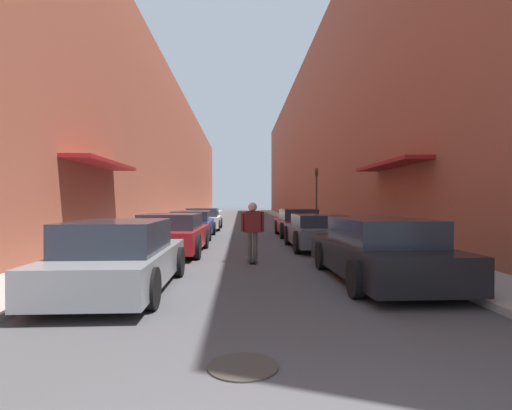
% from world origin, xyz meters
% --- Properties ---
extents(ground, '(153.90, 153.90, 0.00)m').
position_xyz_m(ground, '(0.00, 27.98, 0.00)').
color(ground, '#424244').
extents(curb_strip_left, '(1.80, 69.96, 0.12)m').
position_xyz_m(curb_strip_left, '(-4.38, 34.98, 0.06)').
color(curb_strip_left, gray).
rests_on(curb_strip_left, ground).
extents(curb_strip_right, '(1.80, 69.96, 0.12)m').
position_xyz_m(curb_strip_right, '(4.38, 34.98, 0.06)').
color(curb_strip_right, gray).
rests_on(curb_strip_right, ground).
extents(building_row_left, '(4.90, 69.96, 11.11)m').
position_xyz_m(building_row_left, '(-7.27, 34.97, 5.55)').
color(building_row_left, brown).
rests_on(building_row_left, ground).
extents(building_row_right, '(4.90, 69.96, 14.03)m').
position_xyz_m(building_row_right, '(7.27, 34.97, 7.02)').
color(building_row_right, brown).
rests_on(building_row_right, ground).
extents(parked_car_left_0, '(1.86, 4.32, 1.29)m').
position_xyz_m(parked_car_left_0, '(-2.45, 6.06, 0.61)').
color(parked_car_left_0, gray).
rests_on(parked_car_left_0, ground).
extents(parked_car_left_1, '(1.99, 4.37, 1.26)m').
position_xyz_m(parked_car_left_1, '(-2.39, 11.31, 0.62)').
color(parked_car_left_1, maroon).
rests_on(parked_car_left_1, ground).
extents(parked_car_left_2, '(1.90, 4.76, 1.22)m').
position_xyz_m(parked_car_left_2, '(-2.44, 16.77, 0.59)').
color(parked_car_left_2, navy).
rests_on(parked_car_left_2, ground).
extents(parked_car_left_3, '(2.09, 4.21, 1.25)m').
position_xyz_m(parked_car_left_3, '(-2.44, 22.14, 0.61)').
color(parked_car_left_3, silver).
rests_on(parked_car_left_3, ground).
extents(parked_car_right_0, '(1.94, 4.72, 1.29)m').
position_xyz_m(parked_car_right_0, '(2.54, 6.77, 0.62)').
color(parked_car_right_0, black).
rests_on(parked_car_right_0, ground).
extents(parked_car_right_1, '(1.93, 4.20, 1.19)m').
position_xyz_m(parked_car_right_1, '(2.38, 12.43, 0.60)').
color(parked_car_right_1, '#515459').
rests_on(parked_car_right_1, ground).
extents(parked_car_right_2, '(1.87, 4.27, 1.29)m').
position_xyz_m(parked_car_right_2, '(2.41, 17.40, 0.63)').
color(parked_car_right_2, maroon).
rests_on(parked_car_right_2, ground).
extents(skateboarder, '(0.61, 0.78, 1.61)m').
position_xyz_m(skateboarder, '(0.05, 9.39, 0.99)').
color(skateboarder, black).
rests_on(skateboarder, ground).
extents(manhole_cover, '(0.70, 0.70, 0.02)m').
position_xyz_m(manhole_cover, '(-0.25, 2.66, 0.01)').
color(manhole_cover, '#332D28').
rests_on(manhole_cover, ground).
extents(traffic_light, '(0.16, 0.22, 3.40)m').
position_xyz_m(traffic_light, '(4.06, 21.34, 2.23)').
color(traffic_light, '#2D2D2D').
rests_on(traffic_light, curb_strip_right).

